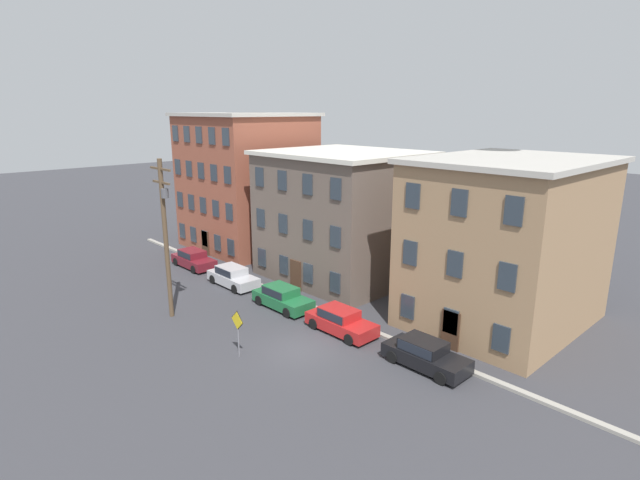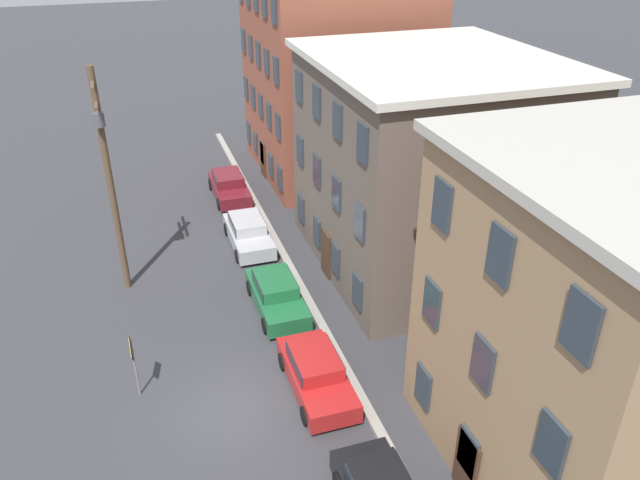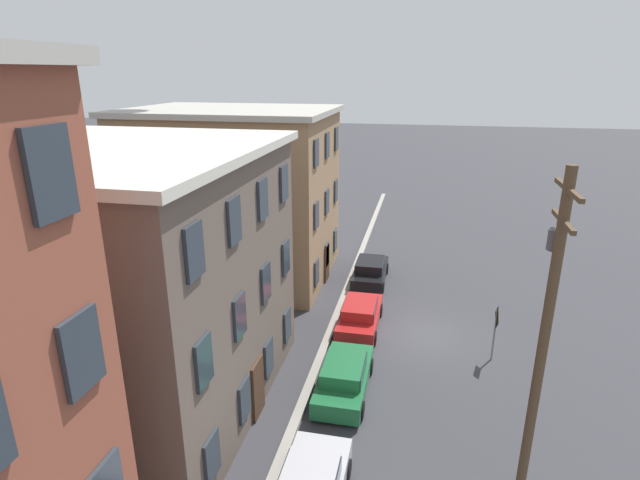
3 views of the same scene
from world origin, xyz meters
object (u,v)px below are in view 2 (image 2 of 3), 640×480
at_px(car_silver, 248,231).
at_px(car_red, 316,371).
at_px(car_maroon, 229,185).
at_px(utility_pole, 108,173).
at_px(car_green, 276,293).
at_px(caution_sign, 133,356).

xyz_separation_m(car_silver, car_red, (11.08, 0.04, 0.00)).
relative_size(car_maroon, car_red, 1.00).
bearing_deg(utility_pole, car_green, 58.39).
distance_m(car_green, utility_pole, 8.49).
xyz_separation_m(car_maroon, utility_pole, (8.15, -6.17, 4.79)).
xyz_separation_m(car_green, caution_sign, (3.66, -5.96, 0.98)).
bearing_deg(car_maroon, car_red, -0.38).
relative_size(car_green, utility_pole, 0.45).
height_order(car_maroon, car_silver, same).
relative_size(car_maroon, car_silver, 1.00).
xyz_separation_m(car_red, caution_sign, (-1.59, -6.05, 0.98)).
distance_m(car_maroon, car_red, 17.08).
distance_m(car_green, car_red, 5.26).
bearing_deg(car_maroon, utility_pole, -37.14).
relative_size(car_silver, car_red, 1.00).
distance_m(car_maroon, car_silver, 6.00).
bearing_deg(car_green, car_silver, 179.54).
bearing_deg(car_red, caution_sign, -104.75).
bearing_deg(car_green, car_red, 0.98).
height_order(car_silver, car_green, same).
distance_m(car_green, caution_sign, 7.06).
height_order(car_maroon, utility_pole, utility_pole).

